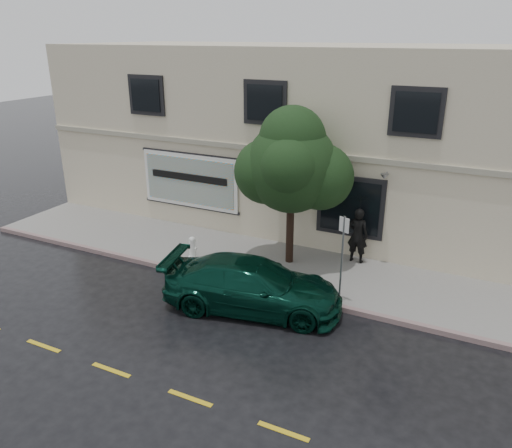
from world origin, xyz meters
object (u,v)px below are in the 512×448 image
at_px(pedestrian, 358,235).
at_px(fire_hydrant, 192,248).
at_px(street_tree, 292,167).
at_px(car, 253,285).

xyz_separation_m(pedestrian, fire_hydrant, (-5.12, -2.23, -0.56)).
bearing_deg(street_tree, fire_hydrant, -158.07).
bearing_deg(car, pedestrian, -36.28).
bearing_deg(fire_hydrant, street_tree, 36.07).
height_order(street_tree, fire_hydrant, street_tree).
xyz_separation_m(car, pedestrian, (1.89, 4.10, 0.36)).
xyz_separation_m(car, fire_hydrant, (-3.23, 1.86, -0.20)).
xyz_separation_m(car, street_tree, (-0.15, 3.10, 2.70)).
bearing_deg(car, fire_hydrant, 48.46).
distance_m(car, fire_hydrant, 3.73).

